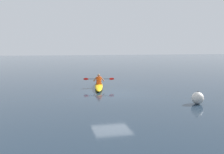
% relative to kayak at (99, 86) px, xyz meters
% --- Properties ---
extents(ground_plane, '(160.00, 160.00, 0.00)m').
position_rel_kayak_xyz_m(ground_plane, '(-0.35, 2.72, -0.14)').
color(ground_plane, '#1E2D3D').
extents(kayak, '(1.48, 4.98, 0.27)m').
position_rel_kayak_xyz_m(kayak, '(0.00, 0.00, 0.00)').
color(kayak, '#EAB214').
rests_on(kayak, ground).
extents(kayaker, '(2.34, 0.63, 0.77)m').
position_rel_kayak_xyz_m(kayaker, '(0.00, 0.02, 0.46)').
color(kayaker, '#E04C14').
rests_on(kayaker, kayak).
extents(mooring_buoy_channel_marker, '(0.66, 0.66, 0.71)m').
position_rel_kayak_xyz_m(mooring_buoy_channel_marker, '(-4.19, 6.85, 0.19)').
color(mooring_buoy_channel_marker, silver).
rests_on(mooring_buoy_channel_marker, ground).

